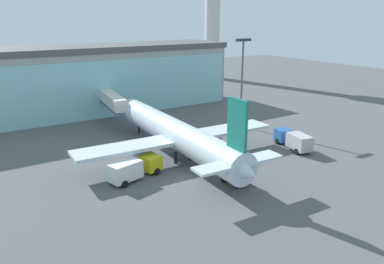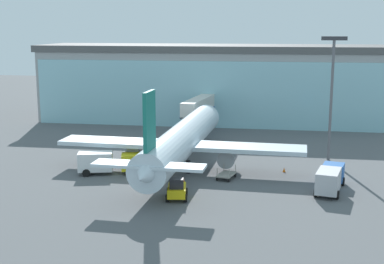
{
  "view_description": "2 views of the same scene",
  "coord_description": "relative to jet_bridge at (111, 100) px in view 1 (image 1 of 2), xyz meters",
  "views": [
    {
      "loc": [
        -22.32,
        -37.88,
        19.57
      ],
      "look_at": [
        4.51,
        6.69,
        3.6
      ],
      "focal_mm": 35.0,
      "sensor_mm": 36.0,
      "label": 1
    },
    {
      "loc": [
        15.68,
        -55.41,
        17.34
      ],
      "look_at": [
        3.18,
        8.09,
        4.47
      ],
      "focal_mm": 50.0,
      "sensor_mm": 36.0,
      "label": 2
    }
  ],
  "objects": [
    {
      "name": "pushback_tug",
      "position": [
        3.77,
        -34.05,
        -3.57
      ],
      "size": [
        2.66,
        3.47,
        2.3
      ],
      "rotation": [
        0.0,
        0.0,
        1.75
      ],
      "color": "yellow",
      "rests_on": "ground"
    },
    {
      "name": "airplane",
      "position": [
        1.8,
        -22.26,
        -1.0
      ],
      "size": [
        30.05,
        36.07,
        11.3
      ],
      "rotation": [
        0.0,
        0.0,
        1.56
      ],
      "color": "silver",
      "rests_on": "ground"
    },
    {
      "name": "fuel_truck",
      "position": [
        19.19,
        -28.43,
        -3.08
      ],
      "size": [
        3.57,
        7.58,
        2.65
      ],
      "rotation": [
        0.0,
        0.0,
        1.39
      ],
      "color": "#2659A5",
      "rests_on": "ground"
    },
    {
      "name": "terminal_building",
      "position": [
        -0.32,
        12.36,
        2.43
      ],
      "size": [
        63.31,
        17.09,
        13.94
      ],
      "rotation": [
        0.0,
        0.0,
        0.04
      ],
      "color": "#9F9F9F",
      "rests_on": "ground"
    },
    {
      "name": "jet_bridge",
      "position": [
        0.0,
        0.0,
        0.0
      ],
      "size": [
        3.62,
        14.79,
        5.92
      ],
      "rotation": [
        0.0,
        0.0,
        1.48
      ],
      "color": "silver",
      "rests_on": "ground"
    },
    {
      "name": "baggage_cart",
      "position": [
        7.77,
        -25.79,
        -4.04
      ],
      "size": [
        2.14,
        3.07,
        1.5
      ],
      "rotation": [
        0.0,
        0.0,
        1.36
      ],
      "color": "#9E998C",
      "rests_on": "ground"
    },
    {
      "name": "apron_light_mast",
      "position": [
        19.78,
        -14.36,
        5.17
      ],
      "size": [
        3.2,
        0.4,
        16.05
      ],
      "color": "#59595E",
      "rests_on": "ground"
    },
    {
      "name": "control_tower",
      "position": [
        48.33,
        37.77,
        18.13
      ],
      "size": [
        8.33,
        8.33,
        39.5
      ],
      "color": "silver",
      "rests_on": "ground"
    },
    {
      "name": "ground",
      "position": [
        -0.32,
        -29.47,
        -4.54
      ],
      "size": [
        240.0,
        240.0,
        0.0
      ],
      "primitive_type": "plane",
      "color": "#545659"
    },
    {
      "name": "catering_truck",
      "position": [
        -6.48,
        -26.38,
        -3.08
      ],
      "size": [
        7.62,
        4.14,
        2.65
      ],
      "rotation": [
        0.0,
        0.0,
        0.28
      ],
      "color": "yellow",
      "rests_on": "ground"
    },
    {
      "name": "safety_cone_wingtip",
      "position": [
        14.24,
        -21.55,
        -4.27
      ],
      "size": [
        0.36,
        0.36,
        0.55
      ],
      "primitive_type": "cone",
      "color": "orange",
      "rests_on": "ground"
    },
    {
      "name": "safety_cone_nose",
      "position": [
        3.12,
        -27.9,
        -4.27
      ],
      "size": [
        0.36,
        0.36,
        0.55
      ],
      "primitive_type": "cone",
      "color": "orange",
      "rests_on": "ground"
    }
  ]
}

